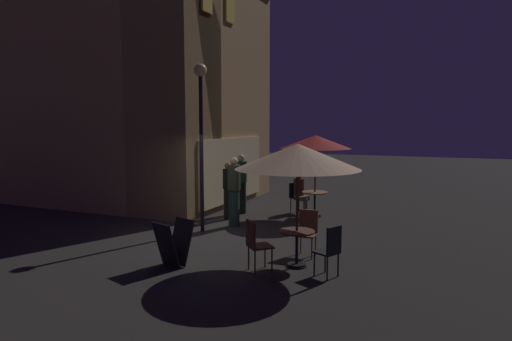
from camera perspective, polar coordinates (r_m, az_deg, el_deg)
ground_plane at (r=10.96m, az=-5.95°, el=-8.69°), size 60.00×60.00×0.00m
cafe_building at (r=15.52m, az=-13.54°, el=11.55°), size 6.21×7.93×8.63m
street_lamp_near_corner at (r=11.37m, az=-7.08°, el=7.00°), size 0.33×0.33×4.27m
menu_sandwich_board at (r=8.93m, az=-10.55°, el=-9.15°), size 0.78×0.73×0.89m
cafe_table_0 at (r=13.39m, az=7.56°, el=-3.55°), size 0.76×0.76×0.75m
cafe_table_1 at (r=8.77m, az=5.26°, el=-9.00°), size 0.70×0.70×0.71m
patio_umbrella_0 at (r=13.21m, az=7.66°, el=3.61°), size 2.08×2.08×2.44m
patio_umbrella_1 at (r=8.50m, az=5.37°, el=1.76°), size 2.42×2.42×2.41m
cafe_chair_0 at (r=13.96m, az=5.25°, el=-3.11°), size 0.59×0.59×0.94m
cafe_chair_1 at (r=9.52m, az=6.63°, el=-7.44°), size 0.42×0.42×0.96m
cafe_chair_2 at (r=8.42m, az=-0.08°, el=-9.08°), size 0.60×0.60×0.98m
cafe_chair_3 at (r=8.23m, az=9.53°, el=-9.70°), size 0.51×0.51×0.96m
patron_seated_0 at (r=13.82m, az=5.67°, el=-2.57°), size 0.46×0.52×1.27m
patron_standing_1 at (r=13.73m, az=-1.90°, el=-1.70°), size 0.35×0.35×1.84m
patron_standing_2 at (r=12.00m, az=-2.84°, el=-2.72°), size 0.35×0.35×1.88m
patron_standing_3 at (r=12.94m, az=-3.59°, el=-2.56°), size 0.32×0.32×1.67m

